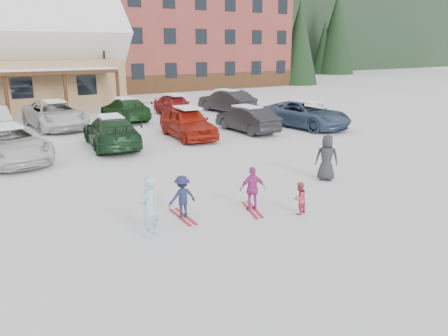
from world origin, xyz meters
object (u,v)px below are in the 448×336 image
lamp_post (104,57)px  parked_car_11 (125,109)px  adult_skier (150,207)px  parked_car_13 (227,101)px  parked_car_10 (55,115)px  child_magenta (253,189)px  bystander_dark (327,158)px  alpine_hotel (157,8)px  parked_car_2 (8,144)px  parked_car_4 (188,123)px  parked_car_12 (175,105)px  parked_car_5 (247,119)px  toddler_red (299,198)px  parked_car_3 (111,132)px  parked_car_6 (306,114)px  child_navy (182,197)px

lamp_post → parked_car_11: size_ratio=1.40×
adult_skier → parked_car_13: size_ratio=0.33×
parked_car_11 → parked_car_13: bearing=173.8°
parked_car_10 → child_magenta: bearing=-86.9°
lamp_post → bystander_dark: (0.53, -23.70, -2.96)m
parked_car_10 → parked_car_13: 11.75m
lamp_post → alpine_hotel: bearing=52.4°
parked_car_2 → bystander_dark: bearing=-52.0°
alpine_hotel → parked_car_4: 30.96m
parked_car_4 → parked_car_11: 7.10m
adult_skier → parked_car_13: (12.83, 17.03, -0.00)m
parked_car_11 → parked_car_12: (3.52, 0.01, 0.01)m
lamp_post → parked_car_5: lamp_post is taller
parked_car_4 → parked_car_12: parked_car_4 is taller
parked_car_12 → bystander_dark: bearing=-98.7°
parked_car_2 → parked_car_5: parked_car_2 is taller
bystander_dark → parked_car_10: bystander_dark is taller
toddler_red → parked_car_10: size_ratio=0.17×
toddler_red → alpine_hotel: bearing=-125.4°
parked_car_4 → parked_car_12: size_ratio=1.10×
parked_car_4 → parked_car_10: (-5.27, 6.39, 0.00)m
parked_car_3 → parked_car_5: (7.55, -0.19, -0.03)m
lamp_post → parked_car_11: (-1.13, -7.49, -3.07)m
adult_skier → parked_car_10: bearing=-125.4°
child_magenta → parked_car_4: 10.71m
lamp_post → parked_car_4: 14.84m
toddler_red → child_magenta: (-0.95, 0.92, 0.18)m
parked_car_2 → adult_skier: bearing=-86.7°
parked_car_3 → parked_car_4: 4.04m
parked_car_2 → parked_car_6: (15.65, -0.49, 0.02)m
alpine_hotel → parked_car_2: size_ratio=5.94×
parked_car_5 → bystander_dark: bearing=70.4°
child_navy → parked_car_5: (8.61, 9.40, 0.10)m
child_magenta → parked_car_5: size_ratio=0.31×
child_navy → child_magenta: (1.96, -0.56, 0.05)m
adult_skier → parked_car_5: 14.14m
child_navy → parked_car_4: 10.94m
alpine_hotel → parked_car_12: 23.77m
toddler_red → child_navy: child_navy is taller
parked_car_11 → parked_car_10: bearing=5.6°
parked_car_4 → child_magenta: bearing=-101.9°
parked_car_3 → parked_car_4: bearing=-172.1°
parked_car_10 → child_navy: bearing=-93.6°
alpine_hotel → bystander_dark: size_ratio=19.44×
alpine_hotel → parked_car_4: (-10.64, -28.00, -7.85)m
parked_car_3 → parked_car_6: parked_car_6 is taller
parked_car_2 → parked_car_3: 4.43m
child_magenta → parked_car_10: bearing=-65.2°
parked_car_12 → child_navy: bearing=-117.0°
parked_car_2 → parked_car_3: bearing=-4.1°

